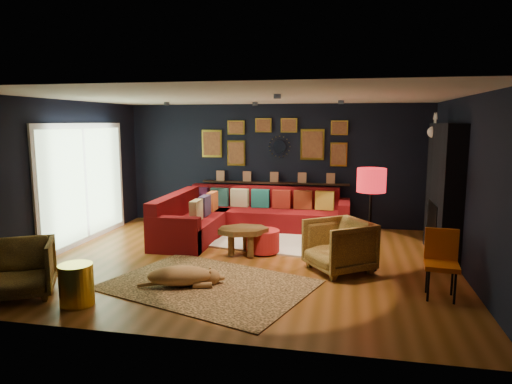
% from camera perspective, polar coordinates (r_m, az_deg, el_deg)
% --- Properties ---
extents(floor, '(6.50, 6.50, 0.00)m').
position_cam_1_polar(floor, '(7.45, -1.11, -8.59)').
color(floor, brown).
rests_on(floor, ground).
extents(room_walls, '(6.50, 6.50, 6.50)m').
position_cam_1_polar(room_walls, '(7.14, -1.15, 3.70)').
color(room_walls, black).
rests_on(room_walls, ground).
extents(sectional, '(3.41, 2.69, 0.86)m').
position_cam_1_polar(sectional, '(9.21, -2.38, -3.15)').
color(sectional, '#660D0B').
rests_on(sectional, ground).
extents(ledge, '(3.20, 0.12, 0.04)m').
position_cam_1_polar(ledge, '(9.83, 2.30, 1.14)').
color(ledge, black).
rests_on(ledge, room_walls).
extents(gallery_wall, '(3.15, 0.04, 1.02)m').
position_cam_1_polar(gallery_wall, '(9.79, 2.29, 6.33)').
color(gallery_wall, gold).
rests_on(gallery_wall, room_walls).
extents(sunburst_mirror, '(0.47, 0.16, 0.47)m').
position_cam_1_polar(sunburst_mirror, '(9.78, 2.95, 5.69)').
color(sunburst_mirror, silver).
rests_on(sunburst_mirror, room_walls).
extents(fireplace, '(0.31, 1.60, 2.20)m').
position_cam_1_polar(fireplace, '(8.08, 22.32, -0.45)').
color(fireplace, black).
rests_on(fireplace, ground).
extents(deer_head, '(0.50, 0.28, 0.45)m').
position_cam_1_polar(deer_head, '(8.49, 22.42, 6.95)').
color(deer_head, white).
rests_on(deer_head, fireplace).
extents(sliding_door, '(0.06, 2.80, 2.20)m').
position_cam_1_polar(sliding_door, '(9.00, -20.65, 1.03)').
color(sliding_door, white).
rests_on(sliding_door, ground).
extents(ceiling_spots, '(3.30, 2.50, 0.06)m').
position_cam_1_polar(ceiling_spots, '(7.90, 0.13, 11.20)').
color(ceiling_spots, black).
rests_on(ceiling_spots, room_walls).
extents(shag_rug, '(2.70, 2.16, 0.03)m').
position_cam_1_polar(shag_rug, '(8.60, 3.64, -6.11)').
color(shag_rug, white).
rests_on(shag_rug, ground).
extents(leopard_rug, '(3.14, 2.66, 0.02)m').
position_cam_1_polar(leopard_rug, '(6.43, -5.91, -11.45)').
color(leopard_rug, tan).
rests_on(leopard_rug, ground).
extents(coffee_table, '(1.04, 0.91, 0.44)m').
position_cam_1_polar(coffee_table, '(7.66, -1.64, -5.14)').
color(coffee_table, brown).
rests_on(coffee_table, shag_rug).
extents(pouf, '(0.56, 0.56, 0.37)m').
position_cam_1_polar(pouf, '(7.82, 0.88, -6.09)').
color(pouf, '#A21B1B').
rests_on(pouf, shag_rug).
extents(armchair_left, '(1.04, 1.02, 0.80)m').
position_cam_1_polar(armchair_left, '(6.62, -27.38, -8.24)').
color(armchair_left, gold).
rests_on(armchair_left, ground).
extents(armchair_right, '(1.12, 1.13, 0.86)m').
position_cam_1_polar(armchair_right, '(6.96, 10.34, -6.33)').
color(armchair_right, gold).
rests_on(armchair_right, ground).
extents(gold_stool, '(0.41, 0.41, 0.51)m').
position_cam_1_polar(gold_stool, '(6.09, -21.53, -10.73)').
color(gold_stool, gold).
rests_on(gold_stool, ground).
extents(orange_chair, '(0.45, 0.45, 0.87)m').
position_cam_1_polar(orange_chair, '(6.32, 22.16, -7.61)').
color(orange_chair, black).
rests_on(orange_chair, ground).
extents(floor_lamp, '(0.43, 0.43, 1.55)m').
position_cam_1_polar(floor_lamp, '(6.96, 14.22, 0.85)').
color(floor_lamp, black).
rests_on(floor_lamp, ground).
extents(dog, '(1.30, 0.90, 0.37)m').
position_cam_1_polar(dog, '(6.38, -9.55, -9.85)').
color(dog, tan).
rests_on(dog, leopard_rug).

